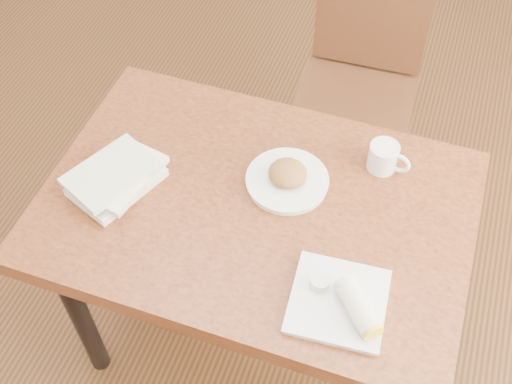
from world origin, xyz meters
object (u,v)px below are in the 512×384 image
(plate_scone, at_px, (287,178))
(book_stack, at_px, (117,178))
(plate_burrito, at_px, (344,303))
(coffee_mug, at_px, (384,157))
(chair_far, at_px, (361,72))
(table, at_px, (256,223))

(plate_scone, height_order, book_stack, plate_scone)
(plate_burrito, bearing_deg, plate_scone, 126.96)
(coffee_mug, xyz_separation_m, plate_burrito, (0.01, -0.46, -0.02))
(coffee_mug, height_order, plate_burrito, coffee_mug)
(chair_far, xyz_separation_m, coffee_mug, (0.18, -0.60, 0.24))
(table, relative_size, plate_scone, 5.02)
(plate_burrito, bearing_deg, coffee_mug, 90.77)
(coffee_mug, bearing_deg, table, -140.78)
(book_stack, bearing_deg, plate_burrito, -13.54)
(plate_scone, distance_m, book_stack, 0.46)
(plate_scone, xyz_separation_m, book_stack, (-0.43, -0.15, 0.01))
(plate_scone, relative_size, plate_burrito, 0.94)
(chair_far, distance_m, plate_burrito, 1.10)
(table, height_order, chair_far, chair_far)
(chair_far, xyz_separation_m, plate_burrito, (0.18, -1.06, 0.22))
(plate_scone, relative_size, book_stack, 0.81)
(book_stack, bearing_deg, chair_far, 61.68)
(book_stack, bearing_deg, table, 9.36)
(chair_far, bearing_deg, table, -97.60)
(coffee_mug, xyz_separation_m, book_stack, (-0.66, -0.30, -0.01))
(book_stack, bearing_deg, plate_scone, 19.83)
(chair_far, relative_size, coffee_mug, 7.98)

